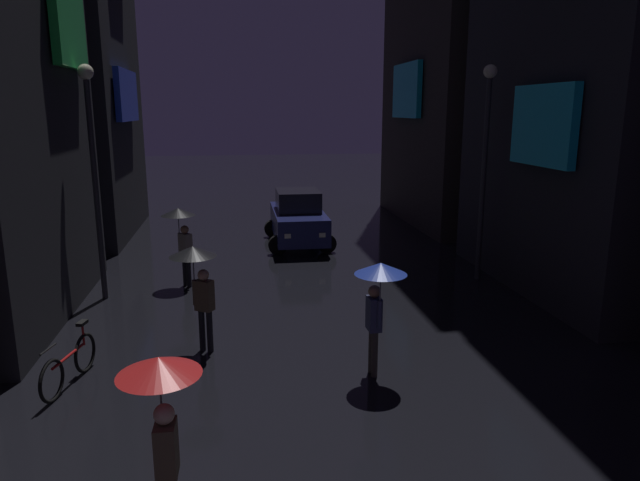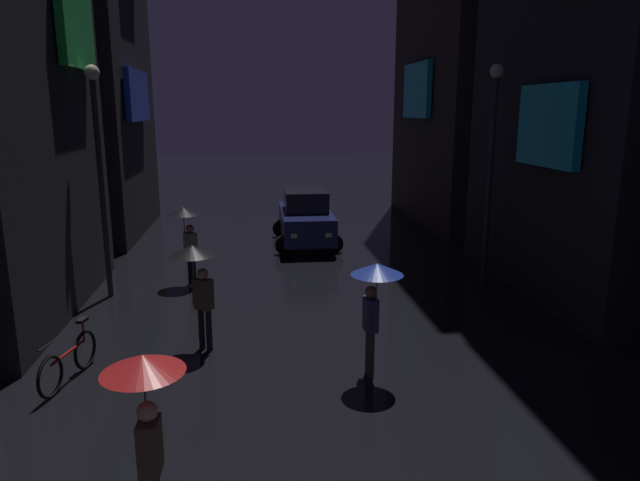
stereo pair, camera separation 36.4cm
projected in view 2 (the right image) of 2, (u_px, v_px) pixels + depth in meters
The scene contains 8 objects.
pedestrian_midstreet_left_black at pixel (186, 224), 15.16m from camera, with size 0.90×0.90×2.12m.
pedestrian_foreground_left_red at pixel (145, 396), 6.05m from camera, with size 0.90×0.90×2.12m.
pedestrian_near_crossing_black at pixel (196, 268), 10.95m from camera, with size 0.90×0.90×2.12m.
pedestrian_midstreet_centre_blue at pixel (375, 288), 9.74m from camera, with size 0.90×0.90×2.12m.
bicycle_parked_at_storefront at pixel (69, 361), 9.90m from camera, with size 0.50×1.78×0.96m.
car_distant at pixel (306, 218), 19.94m from camera, with size 2.28×4.16×1.92m.
streetlamp_left_far at pixel (99, 157), 13.76m from camera, with size 0.36×0.36×5.67m.
streetlamp_right_far at pixel (492, 150), 15.11m from camera, with size 0.36×0.36×5.80m.
Camera 2 is at (-1.36, -0.87, 4.64)m, focal length 32.00 mm.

